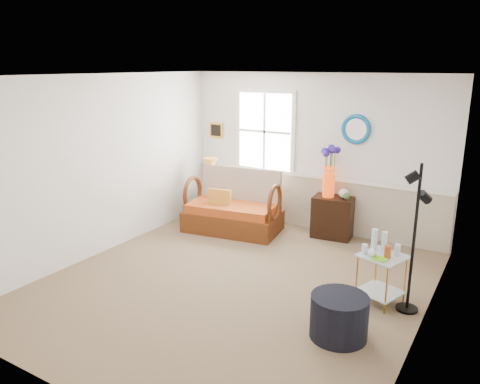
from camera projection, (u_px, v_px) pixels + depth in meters
The scene contains 19 objects.
floor at pixel (234, 283), 6.01m from camera, with size 4.50×5.00×0.01m, color brown.
ceiling at pixel (233, 75), 5.33m from camera, with size 4.50×5.00×0.01m, color white.
walls at pixel (233, 186), 5.67m from camera, with size 4.51×5.01×2.60m.
wainscot at pixel (311, 203), 7.94m from camera, with size 4.46×0.02×0.90m, color tan.
chair_rail at pixel (312, 176), 7.81m from camera, with size 4.46×0.04×0.06m, color white.
window at pixel (265, 131), 8.08m from camera, with size 1.14×0.06×1.44m, color white, non-canonical shape.
picture at pixel (216, 130), 8.61m from camera, with size 0.28×0.03×0.28m, color #C1862B.
mirror at pixel (356, 129), 7.25m from camera, with size 0.47×0.47×0.07m, color blue.
loveseat at pixel (233, 202), 7.81m from camera, with size 1.55×0.88×1.01m, color brown, non-canonical shape.
throw_pillow at pixel (219, 201), 7.79m from camera, with size 0.39×0.10×0.39m, color #CD5518, non-canonical shape.
lamp_stand at pixel (212, 202), 8.53m from camera, with size 0.34×0.34×0.60m, color black, non-canonical shape.
table_lamp at pixel (211, 172), 8.36m from camera, with size 0.28×0.28×0.52m, color #AB742B, non-canonical shape.
potted_plant at pixel (219, 179), 8.38m from camera, with size 0.31×0.35×0.27m, color #476C2F.
cabinet at pixel (333, 217), 7.55m from camera, with size 0.63×0.40×0.67m, color black, non-canonical shape.
flower_vase at pixel (329, 172), 7.39m from camera, with size 0.24×0.24×0.82m, color red, non-canonical shape.
side_table at pixel (381, 279), 5.47m from camera, with size 0.47×0.47×0.59m, color #BA8733, non-canonical shape.
tabletop_items at pixel (381, 244), 5.40m from camera, with size 0.41×0.41×0.25m, color silver, non-canonical shape.
floor_lamp at pixel (414, 240), 5.14m from camera, with size 0.25×0.25×1.72m, color black, non-canonical shape.
ottoman at pixel (339, 317), 4.78m from camera, with size 0.59×0.59×0.46m, color black.
Camera 1 is at (2.91, -4.65, 2.72)m, focal length 35.00 mm.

